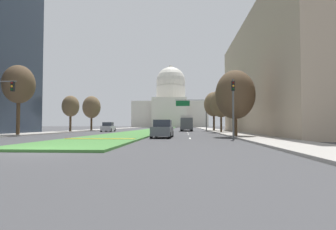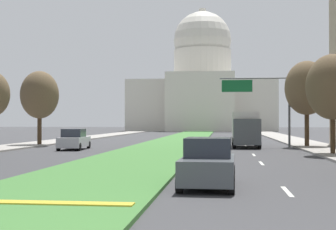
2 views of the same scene
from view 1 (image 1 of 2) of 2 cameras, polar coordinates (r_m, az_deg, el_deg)
name	(u,v)px [view 1 (image 1 of 2)]	position (r m, az deg, el deg)	size (l,w,h in m)	color
ground_plane	(159,129)	(71.25, -1.88, -3.14)	(260.44, 260.44, 0.00)	#3D3D3F
grass_median	(157,130)	(65.36, -2.37, -3.17)	(6.30, 106.54, 0.14)	#427A38
median_curb_nose	(100,139)	(21.88, -14.56, -4.99)	(5.67, 0.50, 0.04)	gold
lane_dashes_right	(187,131)	(52.70, 4.17, -3.49)	(0.16, 56.55, 0.01)	silver
sidewalk_left	(96,130)	(62.47, -15.35, -3.14)	(4.00, 106.54, 0.15)	#9E9991
sidewalk_right	(214,130)	(59.47, 10.06, -3.24)	(4.00, 106.54, 0.15)	#9E9991
midrise_block_right	(304,77)	(42.53, 27.38, 7.42)	(16.69, 36.72, 16.31)	tan
capitol_building	(171,106)	(129.90, 0.59, 2.02)	(35.27, 26.19, 30.79)	beige
traffic_light_near_right	(233,101)	(23.20, 13.97, 2.97)	(0.28, 0.35, 5.20)	#515456
overhead_guide_sign	(194,108)	(53.23, 5.70, 1.57)	(6.39, 0.20, 6.50)	#515456
street_tree_left_near	(19,85)	(35.21, -29.66, 5.74)	(3.55, 3.55, 8.19)	#4C3823
street_tree_right_near	(235,95)	(27.99, 14.36, 4.28)	(4.04, 4.04, 6.91)	#4C3823
street_tree_left_mid	(71,106)	(48.35, -20.39, 1.77)	(2.91, 2.91, 6.31)	#4C3823
street_tree_right_mid	(221,103)	(42.95, 11.44, 2.49)	(3.61, 3.61, 6.97)	#4C3823
street_tree_left_far	(92,107)	(56.06, -16.26, 1.63)	(3.63, 3.63, 7.15)	#4C3823
street_tree_right_far	(214,104)	(53.14, 9.92, 2.28)	(3.89, 3.89, 7.78)	#4C3823
sedan_lead_stopped	(163,129)	(25.68, -1.20, -3.14)	(2.00, 4.24, 1.76)	#4C5156
sedan_midblock	(108,127)	(49.09, -12.85, -2.61)	(2.17, 4.58, 1.72)	#BCBCC1
sedan_distant	(187,127)	(58.08, 4.09, -2.61)	(2.13, 4.24, 1.63)	#4C5156
box_truck_delivery	(186,123)	(52.28, 4.03, -1.67)	(2.40, 6.40, 3.20)	#4C5156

